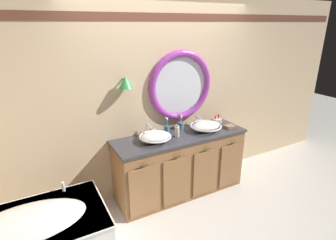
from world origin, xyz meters
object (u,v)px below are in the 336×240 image
(sink_basin_left, at_px, (155,137))
(soap_dispenser, at_px, (177,131))
(folded_hand_towel, at_px, (230,127))
(toiletry_basket, at_px, (217,120))
(toothbrush_holder_left, at_px, (167,128))
(toothbrush_holder_right, at_px, (181,125))
(bathtub, at_px, (29,240))
(sink_basin_right, at_px, (206,126))

(sink_basin_left, height_order, soap_dispenser, soap_dispenser)
(folded_hand_towel, distance_m, toiletry_basket, 0.26)
(toothbrush_holder_left, xyz_separation_m, toiletry_basket, (0.83, -0.02, -0.02))
(toothbrush_holder_left, xyz_separation_m, soap_dispenser, (0.05, -0.19, 0.02))
(folded_hand_towel, bearing_deg, toothbrush_holder_right, 153.82)
(bathtub, distance_m, sink_basin_left, 1.68)
(bathtub, bearing_deg, sink_basin_right, 9.16)
(soap_dispenser, relative_size, toiletry_basket, 1.33)
(sink_basin_left, relative_size, toiletry_basket, 3.19)
(toothbrush_holder_right, xyz_separation_m, toiletry_basket, (0.59, -0.05, -0.02))
(toothbrush_holder_right, bearing_deg, soap_dispenser, -129.41)
(toothbrush_holder_right, relative_size, folded_hand_towel, 1.44)
(toothbrush_holder_right, height_order, toiletry_basket, toothbrush_holder_right)
(bathtub, bearing_deg, toothbrush_holder_left, 17.38)
(bathtub, relative_size, sink_basin_right, 3.39)
(bathtub, xyz_separation_m, folded_hand_towel, (2.64, 0.28, 0.57))
(sink_basin_left, relative_size, toothbrush_holder_right, 1.80)
(toothbrush_holder_right, xyz_separation_m, soap_dispenser, (-0.18, -0.22, 0.02))
(folded_hand_towel, bearing_deg, sink_basin_right, 166.53)
(sink_basin_left, height_order, toothbrush_holder_right, toothbrush_holder_right)
(toothbrush_holder_left, bearing_deg, sink_basin_left, -144.24)
(soap_dispenser, bearing_deg, toiletry_basket, 12.75)
(bathtub, bearing_deg, toiletry_basket, 11.72)
(soap_dispenser, height_order, folded_hand_towel, soap_dispenser)
(toothbrush_holder_left, relative_size, folded_hand_towel, 1.39)
(folded_hand_towel, bearing_deg, soap_dispenser, 174.14)
(sink_basin_left, height_order, toothbrush_holder_left, toothbrush_holder_left)
(sink_basin_left, distance_m, folded_hand_towel, 1.13)
(sink_basin_right, xyz_separation_m, toothbrush_holder_right, (-0.27, 0.22, -0.01))
(sink_basin_left, height_order, folded_hand_towel, sink_basin_left)
(soap_dispenser, distance_m, folded_hand_towel, 0.82)
(sink_basin_left, relative_size, folded_hand_towel, 2.59)
(toothbrush_holder_right, relative_size, toiletry_basket, 1.77)
(toiletry_basket, bearing_deg, toothbrush_holder_right, 175.37)
(soap_dispenser, relative_size, folded_hand_towel, 1.08)
(soap_dispenser, bearing_deg, toothbrush_holder_right, 50.59)
(bathtub, xyz_separation_m, toothbrush_holder_left, (1.78, 0.56, 0.61))
(sink_basin_left, bearing_deg, toothbrush_holder_right, 24.00)
(toothbrush_holder_right, height_order, soap_dispenser, toothbrush_holder_right)
(toiletry_basket, bearing_deg, toothbrush_holder_left, 178.93)
(soap_dispenser, distance_m, toiletry_basket, 0.80)
(bathtub, relative_size, sink_basin_left, 3.65)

